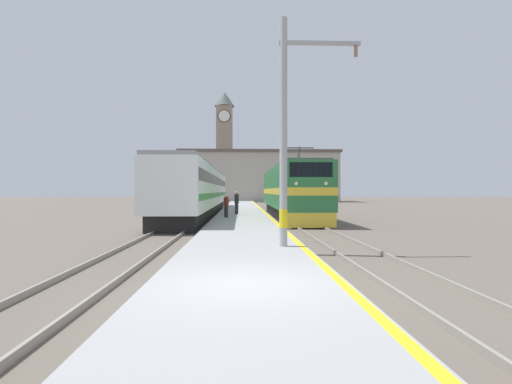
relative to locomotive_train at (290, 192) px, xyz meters
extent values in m
plane|color=#60564C|center=(-3.60, 7.17, -2.01)|extent=(200.00, 200.00, 0.00)
cube|color=#999999|center=(-3.60, 2.17, -1.87)|extent=(3.97, 140.00, 0.28)
cube|color=yellow|center=(-1.77, 2.17, -1.73)|extent=(0.20, 140.00, 0.00)
cube|color=#60564C|center=(0.00, 2.17, -2.00)|extent=(2.84, 140.00, 0.02)
cube|color=gray|center=(-0.72, 2.17, -1.92)|extent=(0.07, 140.00, 0.14)
cube|color=gray|center=(0.72, 2.17, -1.92)|extent=(0.07, 140.00, 0.14)
cube|color=#60564C|center=(-7.18, 2.17, -2.00)|extent=(2.83, 140.00, 0.02)
cube|color=gray|center=(-7.89, 2.17, -1.92)|extent=(0.07, 140.00, 0.14)
cube|color=gray|center=(-6.46, 2.17, -1.92)|extent=(0.07, 140.00, 0.14)
cube|color=black|center=(0.00, 0.04, -1.56)|extent=(2.46, 17.45, 0.90)
cube|color=#286B38|center=(0.00, 0.04, 0.32)|extent=(2.90, 18.96, 2.86)
cube|color=gold|center=(0.00, 0.04, 0.03)|extent=(2.92, 18.98, 0.44)
cube|color=gold|center=(0.00, -9.29, -1.52)|extent=(2.75, 0.30, 0.81)
cube|color=black|center=(0.00, -9.38, 1.20)|extent=(2.32, 0.12, 0.80)
sphere|color=white|center=(-0.80, -9.42, 0.46)|extent=(0.20, 0.20, 0.20)
sphere|color=white|center=(0.80, -9.42, 0.46)|extent=(0.20, 0.20, 0.20)
cube|color=#4C4C51|center=(0.00, 0.04, 1.81)|extent=(2.61, 18.02, 0.12)
cylinder|color=#333333|center=(0.00, -5.05, 2.37)|extent=(0.06, 0.63, 1.03)
cylinder|color=#333333|center=(0.00, -4.35, 2.37)|extent=(0.06, 0.63, 1.03)
cube|color=#262626|center=(0.00, -4.70, 2.87)|extent=(2.03, 0.08, 0.06)
cube|color=black|center=(-7.18, 3.71, -1.56)|extent=(2.46, 30.44, 0.90)
cube|color=silver|center=(-7.18, 3.71, 0.31)|extent=(2.90, 31.71, 2.85)
cube|color=black|center=(-7.18, 3.71, 0.88)|extent=(2.92, 31.08, 0.64)
cube|color=#338442|center=(-7.18, 3.71, -0.26)|extent=(2.92, 31.08, 0.36)
cube|color=gray|center=(-7.18, 3.71, 1.84)|extent=(2.67, 31.71, 0.20)
cylinder|color=#9E9EA3|center=(-2.36, -17.74, 1.96)|extent=(0.25, 0.25, 7.39)
cylinder|color=yellow|center=(-2.36, -17.74, -0.83)|extent=(0.27, 0.27, 0.60)
cube|color=#9E9EA3|center=(-1.18, -17.74, 4.86)|extent=(2.66, 0.12, 0.12)
cylinder|color=#8C6651|center=(0.00, -17.74, 4.61)|extent=(0.12, 0.12, 0.35)
cylinder|color=#23232D|center=(-4.09, 0.15, -1.31)|extent=(0.26, 0.26, 0.83)
cylinder|color=black|center=(-4.09, 0.15, -0.55)|extent=(0.34, 0.34, 0.70)
sphere|color=tan|center=(-4.09, 0.15, -0.09)|extent=(0.23, 0.23, 0.23)
cylinder|color=#23232D|center=(-4.75, -3.48, -1.36)|extent=(0.26, 0.26, 0.74)
cylinder|color=maroon|center=(-4.75, -3.48, -0.68)|extent=(0.34, 0.34, 0.62)
sphere|color=tan|center=(-4.75, -3.48, -0.26)|extent=(0.20, 0.20, 0.20)
cube|color=gray|center=(-7.24, 53.06, 7.88)|extent=(3.32, 3.32, 19.78)
cylinder|color=black|center=(-7.24, 51.38, 15.45)|extent=(2.62, 0.06, 2.62)
cylinder|color=white|center=(-7.24, 51.35, 15.45)|extent=(2.32, 0.10, 2.32)
cone|color=#47514C|center=(-7.24, 53.06, 19.26)|extent=(4.15, 4.15, 2.99)
cube|color=#A8A399|center=(-0.37, 46.39, 2.56)|extent=(29.42, 9.89, 9.15)
cube|color=#564C47|center=(-0.37, 46.39, 7.39)|extent=(30.02, 10.49, 0.50)
camera|label=1|loc=(-3.73, -30.58, 0.06)|focal=28.00mm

